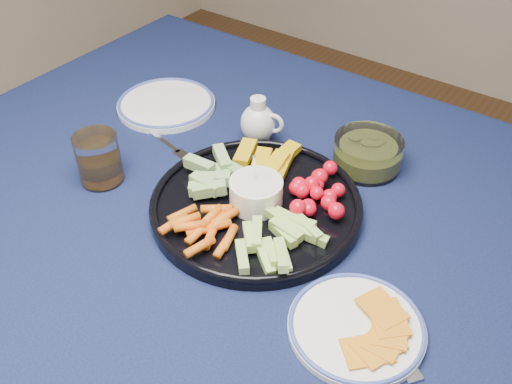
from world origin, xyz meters
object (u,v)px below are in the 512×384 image
Objects in this scene: pickle_bowl at (367,154)px; crudite_platter at (255,201)px; juice_tumbler at (99,161)px; cheese_plate at (357,325)px; creamer_pitcher at (259,123)px; dining_table at (308,258)px; side_plate_extra at (166,104)px.

crudite_platter is at bearing -113.16° from pickle_bowl.
cheese_plate is at bearing -2.71° from juice_tumbler.
creamer_pitcher is 0.23m from pickle_bowl.
juice_tumbler is at bearing 177.29° from cheese_plate.
cheese_plate is at bearing -37.88° from creamer_pitcher.
juice_tumbler is (-0.39, -0.13, 0.13)m from dining_table.
juice_tumbler is (-0.17, -0.28, -0.00)m from creamer_pitcher.
creamer_pitcher is (-0.23, 0.15, 0.13)m from dining_table.
side_plate_extra is at bearing 155.56° from cheese_plate.
dining_table is at bearing 18.18° from juice_tumbler.
pickle_bowl is at bearing 66.84° from crudite_platter.
crudite_platter is 1.72× the size of side_plate_extra.
dining_table is 0.25m from cheese_plate.
crudite_platter is 3.76× the size of creamer_pitcher.
dining_table is 0.30m from creamer_pitcher.
creamer_pitcher reaches higher than dining_table.
creamer_pitcher reaches higher than cheese_plate.
creamer_pitcher is (-0.12, 0.18, 0.02)m from crudite_platter.
pickle_bowl is 1.37× the size of juice_tumbler.
creamer_pitcher is at bearing 59.30° from juice_tumbler.
pickle_bowl is at bearing 8.32° from side_plate_extra.
crudite_platter is 0.22m from creamer_pitcher.
creamer_pitcher is at bearing 123.85° from crudite_platter.
juice_tumbler is at bearing -120.70° from creamer_pitcher.
juice_tumbler reaches higher than cheese_plate.
side_plate_extra reaches higher than dining_table.
creamer_pitcher is 0.51× the size of cheese_plate.
crudite_platter reaches higher than cheese_plate.
juice_tumbler is (-0.39, -0.34, 0.01)m from pickle_bowl.
creamer_pitcher is 0.46× the size of side_plate_extra.
pickle_bowl is 0.67× the size of cheese_plate.
creamer_pitcher is 0.33m from juice_tumbler.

